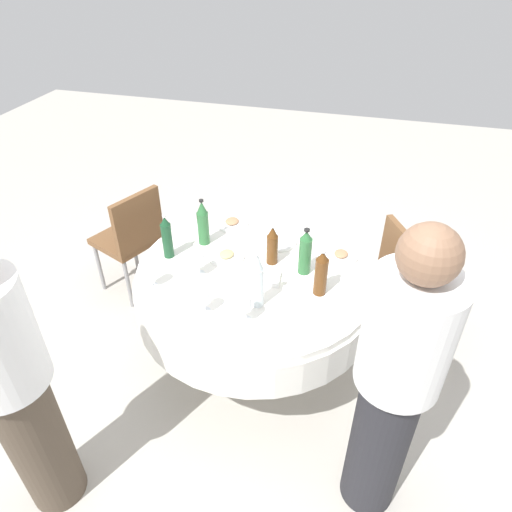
{
  "coord_description": "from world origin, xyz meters",
  "views": [
    {
      "loc": [
        -2.02,
        -0.55,
        2.34
      ],
      "look_at": [
        0.0,
        0.0,
        0.83
      ],
      "focal_mm": 32.29,
      "sensor_mm": 36.0,
      "label": 1
    }
  ],
  "objects_px": {
    "bottle_dark_green_mid": "(167,237)",
    "bottle_brown_inner": "(272,245)",
    "wine_glass_front": "(198,259)",
    "plate_left": "(341,256)",
    "wine_glass_inner": "(150,271)",
    "plate_near": "(232,223)",
    "plate_rear": "(278,241)",
    "wine_glass_south": "(204,297)",
    "chair_front": "(409,276)",
    "dining_table": "(256,289)",
    "plate_outer": "(227,256)",
    "person_mid": "(13,388)",
    "bottle_green_right": "(203,223)",
    "bottle_clear_far": "(257,281)",
    "chair_inner": "(132,235)",
    "bottle_green_south": "(305,252)",
    "wine_glass_west": "(245,304)",
    "bottle_brown_west": "(321,273)",
    "person_far": "(394,385)"
  },
  "relations": [
    {
      "from": "bottle_dark_green_mid",
      "to": "bottle_brown_inner",
      "type": "distance_m",
      "value": 0.61
    },
    {
      "from": "bottle_brown_inner",
      "to": "wine_glass_front",
      "type": "distance_m",
      "value": 0.43
    },
    {
      "from": "wine_glass_front",
      "to": "plate_left",
      "type": "xyz_separation_m",
      "value": [
        0.37,
        -0.75,
        -0.09
      ]
    },
    {
      "from": "wine_glass_inner",
      "to": "plate_near",
      "type": "relative_size",
      "value": 0.7
    },
    {
      "from": "plate_rear",
      "to": "wine_glass_south",
      "type": "bearing_deg",
      "value": 163.31
    },
    {
      "from": "plate_near",
      "to": "chair_front",
      "type": "height_order",
      "value": "chair_front"
    },
    {
      "from": "dining_table",
      "to": "plate_left",
      "type": "height_order",
      "value": "plate_left"
    },
    {
      "from": "wine_glass_front",
      "to": "chair_front",
      "type": "distance_m",
      "value": 1.36
    },
    {
      "from": "bottle_dark_green_mid",
      "to": "plate_outer",
      "type": "xyz_separation_m",
      "value": [
        0.07,
        -0.34,
        -0.12
      ]
    },
    {
      "from": "plate_left",
      "to": "person_mid",
      "type": "bearing_deg",
      "value": 138.81
    },
    {
      "from": "bottle_green_right",
      "to": "dining_table",
      "type": "bearing_deg",
      "value": -115.11
    },
    {
      "from": "plate_left",
      "to": "plate_outer",
      "type": "distance_m",
      "value": 0.68
    },
    {
      "from": "bottle_clear_far",
      "to": "chair_inner",
      "type": "bearing_deg",
      "value": 57.59
    },
    {
      "from": "plate_left",
      "to": "bottle_green_south",
      "type": "bearing_deg",
      "value": 136.63
    },
    {
      "from": "chair_front",
      "to": "plate_outer",
      "type": "bearing_deg",
      "value": -97.39
    },
    {
      "from": "person_mid",
      "to": "bottle_green_south",
      "type": "bearing_deg",
      "value": -97.39
    },
    {
      "from": "wine_glass_south",
      "to": "chair_front",
      "type": "distance_m",
      "value": 1.4
    },
    {
      "from": "plate_left",
      "to": "person_mid",
      "type": "distance_m",
      "value": 1.8
    },
    {
      "from": "bottle_dark_green_mid",
      "to": "bottle_brown_inner",
      "type": "xyz_separation_m",
      "value": [
        0.1,
        -0.61,
        -0.01
      ]
    },
    {
      "from": "plate_left",
      "to": "chair_inner",
      "type": "relative_size",
      "value": 0.23
    },
    {
      "from": "wine_glass_south",
      "to": "plate_rear",
      "type": "xyz_separation_m",
      "value": [
        0.71,
        -0.21,
        -0.08
      ]
    },
    {
      "from": "plate_outer",
      "to": "chair_inner",
      "type": "bearing_deg",
      "value": 66.45
    },
    {
      "from": "wine_glass_west",
      "to": "bottle_clear_far",
      "type": "bearing_deg",
      "value": -10.56
    },
    {
      "from": "wine_glass_front",
      "to": "chair_inner",
      "type": "bearing_deg",
      "value": 53.43
    },
    {
      "from": "wine_glass_west",
      "to": "wine_glass_inner",
      "type": "xyz_separation_m",
      "value": [
        0.12,
        0.57,
        0.0
      ]
    },
    {
      "from": "wine_glass_front",
      "to": "chair_front",
      "type": "xyz_separation_m",
      "value": [
        0.59,
        -1.18,
        -0.33
      ]
    },
    {
      "from": "chair_inner",
      "to": "wine_glass_south",
      "type": "bearing_deg",
      "value": -110.84
    },
    {
      "from": "wine_glass_west",
      "to": "bottle_green_south",
      "type": "bearing_deg",
      "value": -24.01
    },
    {
      "from": "bottle_dark_green_mid",
      "to": "bottle_brown_west",
      "type": "height_order",
      "value": "bottle_dark_green_mid"
    },
    {
      "from": "bottle_green_right",
      "to": "bottle_brown_west",
      "type": "bearing_deg",
      "value": -110.72
    },
    {
      "from": "bottle_dark_green_mid",
      "to": "dining_table",
      "type": "bearing_deg",
      "value": -88.94
    },
    {
      "from": "bottle_brown_inner",
      "to": "wine_glass_inner",
      "type": "distance_m",
      "value": 0.69
    },
    {
      "from": "wine_glass_south",
      "to": "plate_rear",
      "type": "distance_m",
      "value": 0.75
    },
    {
      "from": "wine_glass_front",
      "to": "person_far",
      "type": "distance_m",
      "value": 1.22
    },
    {
      "from": "chair_inner",
      "to": "plate_left",
      "type": "bearing_deg",
      "value": -74.67
    },
    {
      "from": "bottle_clear_far",
      "to": "bottle_brown_west",
      "type": "height_order",
      "value": "bottle_clear_far"
    },
    {
      "from": "bottle_clear_far",
      "to": "wine_glass_front",
      "type": "distance_m",
      "value": 0.42
    },
    {
      "from": "bottle_green_right",
      "to": "bottle_brown_inner",
      "type": "distance_m",
      "value": 0.46
    },
    {
      "from": "chair_front",
      "to": "person_far",
      "type": "bearing_deg",
      "value": -33.41
    },
    {
      "from": "person_mid",
      "to": "wine_glass_south",
      "type": "bearing_deg",
      "value": -95.8
    },
    {
      "from": "person_far",
      "to": "plate_near",
      "type": "bearing_deg",
      "value": -94.67
    },
    {
      "from": "bottle_clear_far",
      "to": "chair_inner",
      "type": "relative_size",
      "value": 0.38
    },
    {
      "from": "bottle_green_south",
      "to": "plate_near",
      "type": "height_order",
      "value": "bottle_green_south"
    },
    {
      "from": "dining_table",
      "to": "chair_front",
      "type": "relative_size",
      "value": 1.61
    },
    {
      "from": "bottle_dark_green_mid",
      "to": "bottle_green_south",
      "type": "distance_m",
      "value": 0.8
    },
    {
      "from": "bottle_green_right",
      "to": "plate_rear",
      "type": "xyz_separation_m",
      "value": [
        0.13,
        -0.44,
        -0.13
      ]
    },
    {
      "from": "wine_glass_west",
      "to": "plate_outer",
      "type": "height_order",
      "value": "wine_glass_west"
    },
    {
      "from": "bottle_dark_green_mid",
      "to": "bottle_green_south",
      "type": "xyz_separation_m",
      "value": [
        0.06,
        -0.8,
        0.0
      ]
    },
    {
      "from": "wine_glass_south",
      "to": "plate_left",
      "type": "relative_size",
      "value": 0.68
    },
    {
      "from": "wine_glass_west",
      "to": "plate_outer",
      "type": "bearing_deg",
      "value": 28.23
    }
  ]
}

